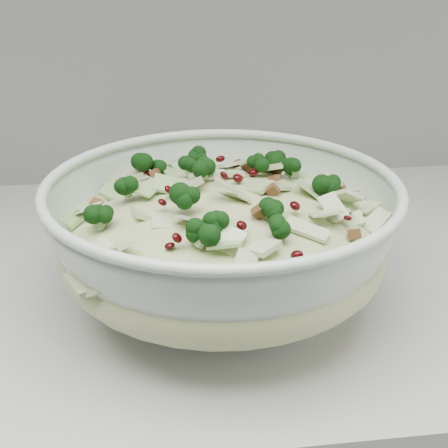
% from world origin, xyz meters
% --- Properties ---
extents(mixing_bowl, '(0.37, 0.37, 0.14)m').
position_xyz_m(mixing_bowl, '(0.59, 1.60, 0.97)').
color(mixing_bowl, silver).
rests_on(mixing_bowl, counter).
extents(salad, '(0.37, 0.37, 0.14)m').
position_xyz_m(salad, '(0.59, 1.60, 0.99)').
color(salad, '#BBC888').
rests_on(salad, mixing_bowl).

